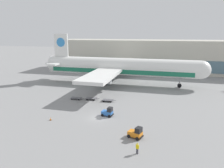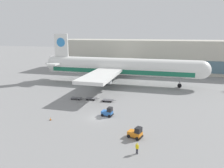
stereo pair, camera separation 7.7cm
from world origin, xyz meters
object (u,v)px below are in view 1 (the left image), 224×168
ground_crew_near (137,147)px  traffic_cone_near (50,119)px  airplane_main (118,67)px  baggage_dolly_second (91,98)px  baggage_tug_foreground (136,133)px  baggage_tug_far (108,112)px  baggage_dolly_third (108,100)px  baggage_dolly_lead (76,98)px

ground_crew_near → traffic_cone_near: size_ratio=2.67×
airplane_main → baggage_dolly_second: size_ratio=15.60×
airplane_main → baggage_dolly_second: (-2.64, -19.76, -5.45)m
airplane_main → baggage_tug_foreground: size_ratio=21.03×
baggage_tug_foreground → traffic_cone_near: baggage_tug_foreground is taller
baggage_dolly_second → baggage_tug_foreground: bearing=-52.8°
baggage_dolly_second → traffic_cone_near: (-3.35, -15.15, -0.07)m
baggage_tug_foreground → baggage_tug_far: size_ratio=1.05×
baggage_tug_foreground → baggage_dolly_third: (-10.02, 17.94, -0.49)m
airplane_main → baggage_tug_foreground: airplane_main is taller
baggage_tug_far → baggage_dolly_lead: baggage_tug_far is taller
baggage_dolly_lead → baggage_dolly_third: 8.66m
baggage_dolly_lead → ground_crew_near: size_ratio=2.12×
baggage_tug_far → traffic_cone_near: 11.94m
airplane_main → baggage_dolly_lead: 22.22m
ground_crew_near → traffic_cone_near: bearing=-177.0°
baggage_dolly_second → ground_crew_near: (15.62, -23.25, 0.64)m
baggage_dolly_second → ground_crew_near: size_ratio=2.12×
traffic_cone_near → baggage_dolly_lead: bearing=92.5°
baggage_dolly_third → traffic_cone_near: bearing=-120.0°
baggage_tug_foreground → baggage_dolly_third: size_ratio=0.74×
baggage_dolly_third → ground_crew_near: (10.95, -22.88, 0.64)m
baggage_dolly_second → airplane_main: bearing=80.8°
airplane_main → baggage_dolly_second: airplane_main is taller
baggage_tug_foreground → baggage_tug_far: (-7.29, 8.32, 0.00)m
baggage_dolly_lead → airplane_main: bearing=70.5°
airplane_main → baggage_tug_foreground: (12.05, -38.07, -4.96)m
baggage_dolly_second → ground_crew_near: 28.02m
baggage_dolly_lead → baggage_dolly_second: 4.05m
airplane_main → baggage_dolly_lead: bearing=-107.4°
baggage_dolly_second → baggage_dolly_lead: bearing=-171.1°
baggage_tug_far → baggage_dolly_second: baggage_tug_far is taller
baggage_tug_foreground → ground_crew_near: baggage_tug_foreground is taller
airplane_main → baggage_tug_foreground: 40.23m
baggage_tug_foreground → traffic_cone_near: 18.32m
baggage_tug_far → baggage_dolly_second: bearing=134.3°
baggage_tug_far → baggage_dolly_third: 10.01m
baggage_tug_far → baggage_dolly_second: size_ratio=0.70×
baggage_dolly_lead → traffic_cone_near: bearing=-89.1°
baggage_dolly_third → baggage_dolly_second: bearing=173.9°
baggage_tug_far → traffic_cone_near: bearing=-146.6°
baggage_tug_far → baggage_dolly_third: baggage_tug_far is taller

